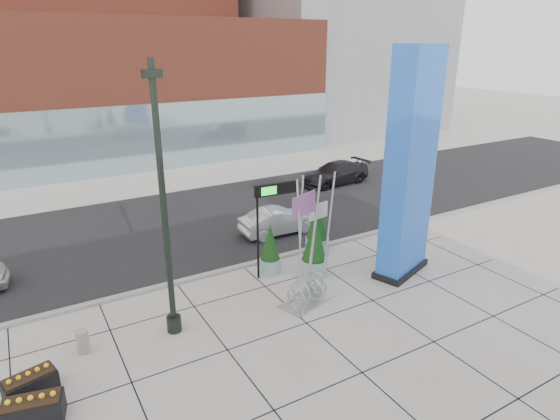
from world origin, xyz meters
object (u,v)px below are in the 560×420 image
blue_pylon (410,171)px  lamp_post (166,232)px  overhead_street_sign (272,197)px  public_art_sculpture (308,271)px  concrete_bollard (83,341)px  car_silver_mid (279,221)px

blue_pylon → lamp_post: 9.78m
overhead_street_sign → public_art_sculpture: bearing=-85.7°
lamp_post → concrete_bollard: lamp_post is taller
lamp_post → car_silver_mid: bearing=37.4°
blue_pylon → lamp_post: (-9.72, 0.61, -0.82)m
blue_pylon → public_art_sculpture: (-4.78, -0.08, -3.14)m
public_art_sculpture → lamp_post: bearing=155.7°
public_art_sculpture → car_silver_mid: 6.80m
lamp_post → car_silver_mid: size_ratio=2.17×
lamp_post → blue_pylon: bearing=-3.6°
overhead_street_sign → car_silver_mid: 5.23m
public_art_sculpture → concrete_bollard: public_art_sculpture is taller
blue_pylon → overhead_street_sign: blue_pylon is taller
public_art_sculpture → concrete_bollard: (-7.77, 1.02, -0.91)m
blue_pylon → overhead_street_sign: size_ratio=2.31×
lamp_post → overhead_street_sign: (4.90, 1.92, -0.20)m
blue_pylon → concrete_bollard: size_ratio=11.95×
blue_pylon → public_art_sculpture: size_ratio=1.86×
overhead_street_sign → lamp_post: bearing=-155.2°
concrete_bollard → overhead_street_sign: bearing=11.7°
lamp_post → concrete_bollard: size_ratio=11.50×
public_art_sculpture → car_silver_mid: size_ratio=1.21×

